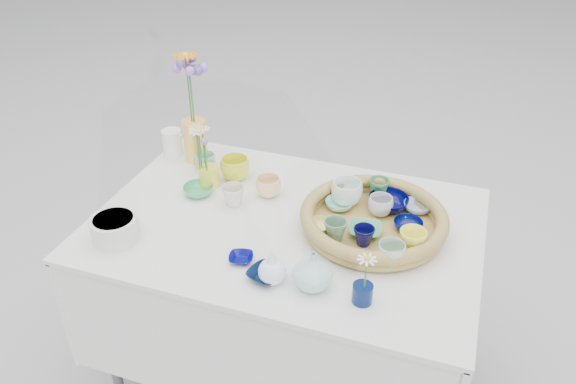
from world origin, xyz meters
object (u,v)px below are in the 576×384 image
(bud_vase_seafoam, at_px, (313,270))
(tall_vase_yellow, at_px, (195,141))
(wicker_tray, at_px, (373,220))
(display_table, at_px, (286,375))

(bud_vase_seafoam, relative_size, tall_vase_yellow, 0.71)
(wicker_tray, height_order, bud_vase_seafoam, bud_vase_seafoam)
(bud_vase_seafoam, xyz_separation_m, tall_vase_yellow, (-0.65, 0.55, 0.02))
(wicker_tray, xyz_separation_m, bud_vase_seafoam, (-0.11, -0.32, 0.02))
(display_table, xyz_separation_m, tall_vase_yellow, (-0.47, 0.28, 0.85))
(display_table, relative_size, bud_vase_seafoam, 10.62)
(wicker_tray, relative_size, tall_vase_yellow, 2.84)
(wicker_tray, xyz_separation_m, tall_vase_yellow, (-0.75, 0.23, 0.04))
(wicker_tray, height_order, tall_vase_yellow, tall_vase_yellow)
(wicker_tray, distance_m, tall_vase_yellow, 0.79)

